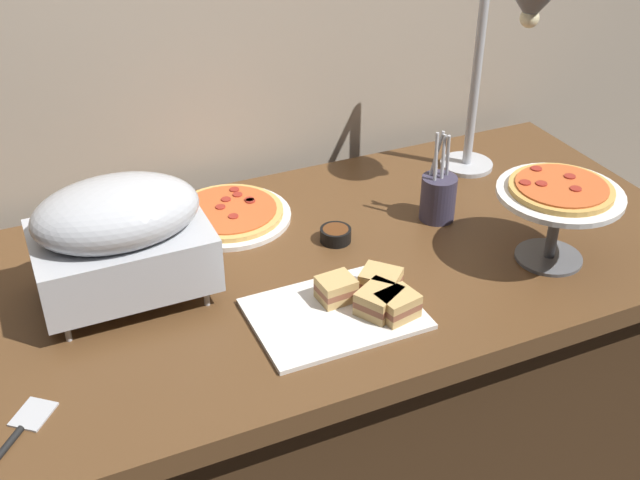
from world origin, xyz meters
name	(u,v)px	position (x,y,z in m)	size (l,w,h in m)	color
back_wall	(208,5)	(0.00, 0.50, 1.20)	(4.40, 0.04, 2.40)	tan
buffet_table	(294,393)	(0.00, 0.00, 0.39)	(1.90, 0.84, 0.76)	brown
chafing_dish	(120,235)	(-0.35, 0.04, 0.91)	(0.34, 0.24, 0.26)	#B7BABF
heat_lamp	(519,23)	(0.61, 0.11, 1.19)	(0.15, 0.32, 0.55)	#B7BABF
pizza_plate_front	(229,214)	(-0.06, 0.25, 0.77)	(0.30, 0.30, 0.03)	white
pizza_plate_center	(559,199)	(0.53, -0.21, 0.91)	(0.27, 0.27, 0.19)	#595B60
sandwich_platter	(357,303)	(0.06, -0.20, 0.78)	(0.33, 0.24, 0.06)	white
sauce_cup_near	(336,234)	(0.13, 0.05, 0.78)	(0.07, 0.07, 0.03)	black
utensil_holder	(438,196)	(0.40, 0.05, 0.82)	(0.08, 0.08, 0.23)	#383347
serving_spatula	(20,431)	(-0.60, -0.27, 0.76)	(0.13, 0.15, 0.01)	#B7BABF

